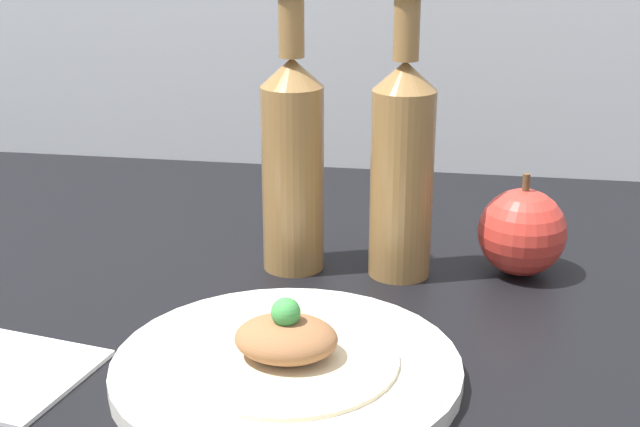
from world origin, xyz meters
TOP-DOWN VIEW (x-y plane):
  - ground_plane at (0.00, 0.00)cm, footprint 180.00×110.00cm
  - plate at (-8.50, -6.52)cm, footprint 27.79×27.79cm
  - plated_food at (-8.50, -6.52)cm, footprint 17.84×17.84cm
  - cider_bottle_left at (-12.24, 15.88)cm, footprint 6.23×6.23cm
  - cider_bottle_right at (-1.37, 15.88)cm, footprint 6.23×6.23cm
  - apple at (10.70, 17.95)cm, footprint 8.84×8.84cm

SIDE VIEW (x-z plane):
  - ground_plane at x=0.00cm, z-range -4.00..0.00cm
  - plate at x=-8.50cm, z-range 0.06..1.89cm
  - plated_food at x=-8.50cm, z-range 0.17..5.57cm
  - apple at x=10.70cm, z-range -0.84..9.69cm
  - cider_bottle_left at x=-12.24cm, z-range -2.68..25.87cm
  - cider_bottle_right at x=-1.37cm, z-range -2.68..25.87cm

